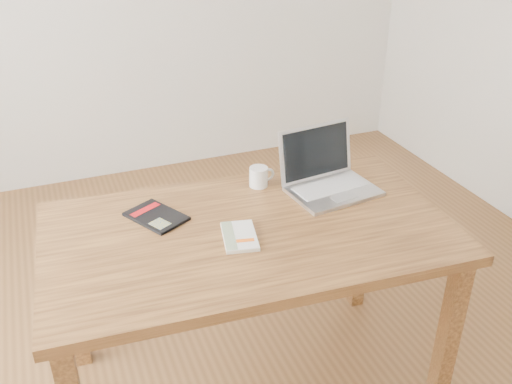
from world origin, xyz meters
name	(u,v)px	position (x,y,z in m)	size (l,w,h in m)	color
room	(195,47)	(-0.07, 0.00, 1.36)	(4.04, 4.04, 2.70)	brown
desk	(249,249)	(0.05, -0.13, 0.66)	(1.45, 0.89, 0.75)	brown
white_guidebook	(240,236)	(0.00, -0.18, 0.76)	(0.14, 0.20, 0.02)	silver
black_guidebook	(156,216)	(-0.23, 0.05, 0.76)	(0.22, 0.25, 0.01)	black
laptop	(327,177)	(0.44, 0.03, 0.80)	(0.35, 0.31, 0.23)	silver
coffee_mug	(259,176)	(0.20, 0.15, 0.79)	(0.11, 0.07, 0.08)	white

